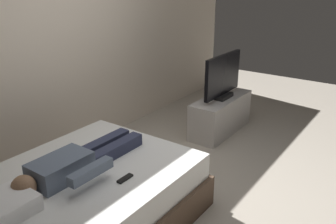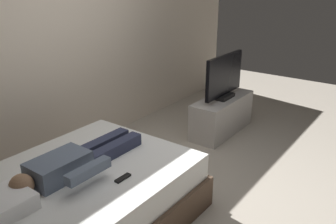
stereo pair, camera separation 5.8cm
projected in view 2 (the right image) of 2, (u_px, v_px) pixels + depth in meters
The scene contains 7 objects.
ground_plane at pixel (188, 197), 3.52m from camera, with size 10.00×10.00×0.00m, color #ADA393.
back_wall at pixel (86, 33), 4.31m from camera, with size 6.40×0.10×2.80m, color beige.
bed at pixel (78, 203), 2.99m from camera, with size 1.98×1.48×0.54m.
person at pixel (73, 163), 2.90m from camera, with size 1.26×0.46×0.18m.
remote at pixel (123, 178), 2.82m from camera, with size 0.15×0.04×0.02m, color black.
tv_stand at pixel (222, 115), 4.91m from camera, with size 1.10×0.40×0.50m, color #B7B2AD.
tv at pixel (224, 78), 4.72m from camera, with size 0.88×0.20×0.59m.
Camera 2 is at (-2.52, -1.62, 2.05)m, focal length 38.03 mm.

